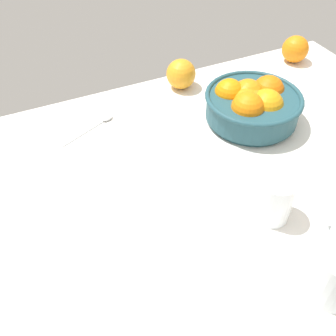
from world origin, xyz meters
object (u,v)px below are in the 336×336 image
at_px(juice_glass, 274,200).
at_px(spoon, 96,125).
at_px(loose_orange_1, 181,74).
at_px(loose_orange_3, 295,49).
at_px(fruit_bowl, 252,104).

bearing_deg(juice_glass, spoon, 118.20).
bearing_deg(loose_orange_1, loose_orange_3, -2.18).
height_order(loose_orange_1, loose_orange_3, loose_orange_1).
bearing_deg(loose_orange_3, loose_orange_1, 177.82).
bearing_deg(loose_orange_1, juice_glass, -95.55).
bearing_deg(fruit_bowl, loose_orange_1, 112.56).
height_order(loose_orange_3, spoon, loose_orange_3).
relative_size(fruit_bowl, loose_orange_1, 2.91).
relative_size(fruit_bowl, juice_glass, 2.50).
xyz_separation_m(juice_glass, loose_orange_3, (0.44, 0.49, -0.00)).
bearing_deg(loose_orange_1, spoon, -164.94).
relative_size(juice_glass, spoon, 0.64).
relative_size(fruit_bowl, loose_orange_3, 2.99).
height_order(fruit_bowl, loose_orange_1, fruit_bowl).
height_order(juice_glass, loose_orange_1, juice_glass).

